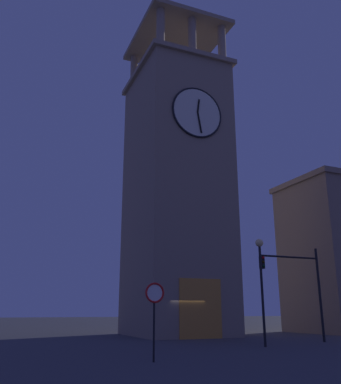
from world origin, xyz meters
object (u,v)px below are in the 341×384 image
traffic_signal_near (300,279)px  street_lamp (261,271)px  clocktower (176,190)px  no_horn_sign (155,299)px

traffic_signal_near → street_lamp: street_lamp is taller
clocktower → no_horn_sign: size_ratio=10.18×
traffic_signal_near → clocktower: bearing=-66.1°
traffic_signal_near → no_horn_sign: bearing=25.9°
clocktower → traffic_signal_near: size_ratio=5.17×
traffic_signal_near → street_lamp: size_ratio=0.99×
clocktower → traffic_signal_near: clocktower is taller
clocktower → street_lamp: bearing=91.5°
street_lamp → no_horn_sign: size_ratio=1.98×
traffic_signal_near → street_lamp: bearing=21.8°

